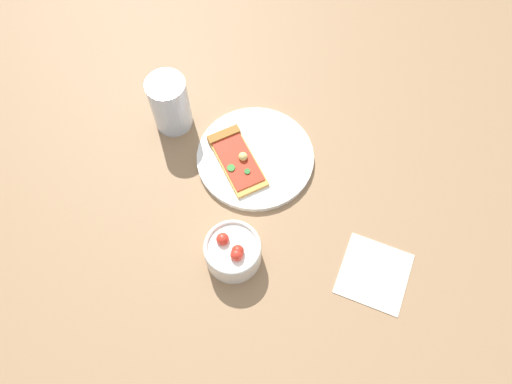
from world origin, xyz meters
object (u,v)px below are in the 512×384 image
Objects in this scene: salad_bowl at (233,251)px; plate at (256,156)px; soda_glass at (170,105)px; paper_napkin at (374,273)px; pizza_slice_main at (236,157)px.

plate is at bearing -178.35° from salad_bowl.
plate is 0.21m from soda_glass.
paper_napkin is (0.26, 0.48, -0.06)m from soda_glass.
pizza_slice_main is 0.22m from salad_bowl.
salad_bowl is at bearing 12.26° from pizza_slice_main.
pizza_slice_main is 0.18m from soda_glass.
plate is 0.05m from pizza_slice_main.
pizza_slice_main is 1.30× the size of paper_napkin.
pizza_slice_main reaches higher than plate.
plate reaches higher than paper_napkin.
salad_bowl is (0.23, 0.01, 0.03)m from plate.
plate is 1.93× the size of paper_napkin.
paper_napkin is (0.19, 0.32, -0.02)m from pizza_slice_main.
paper_napkin is at bearing 95.44° from salad_bowl.
soda_glass is at bearing -114.07° from pizza_slice_main.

